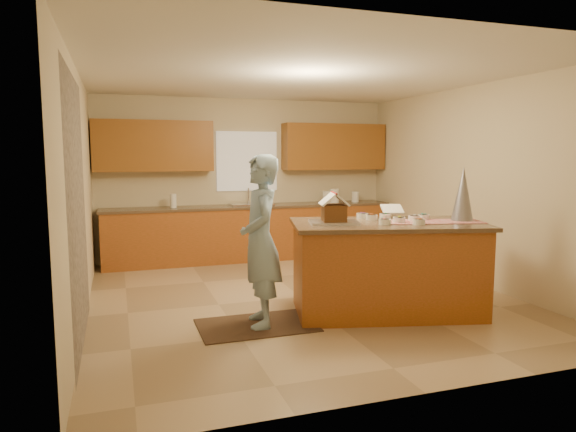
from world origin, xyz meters
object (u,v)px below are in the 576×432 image
object	(u,v)px
gingerbread_house	(334,210)
island_base	(387,270)
tinsel_tree	(463,194)
boy	(261,241)

from	to	relation	value
gingerbread_house	island_base	bearing A→B (deg)	-8.83
tinsel_tree	gingerbread_house	distance (m)	1.49
island_base	tinsel_tree	xyz separation A→B (m)	(0.86, -0.16, 0.84)
tinsel_tree	boy	size ratio (longest dim) A/B	0.35
island_base	gingerbread_house	bearing A→B (deg)	-174.81
island_base	gingerbread_house	size ratio (longest dim) A/B	5.33
island_base	boy	distance (m)	1.51
tinsel_tree	boy	distance (m)	2.36
island_base	boy	world-z (taller)	boy
tinsel_tree	gingerbread_house	xyz separation A→B (m)	(-1.46, 0.25, -0.16)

